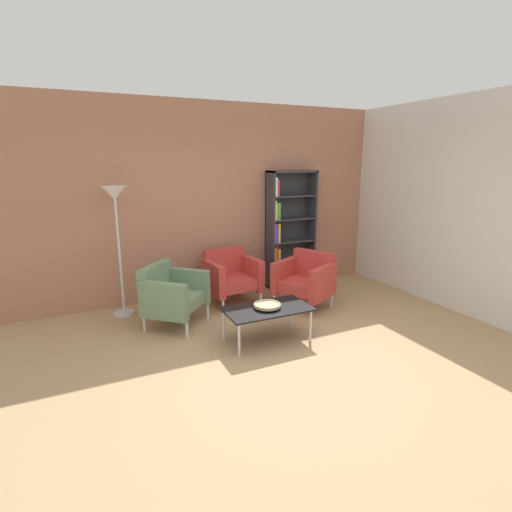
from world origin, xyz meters
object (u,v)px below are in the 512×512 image
(armchair_spare_guest, at_px, (306,279))
(armchair_by_bookshelf, at_px, (172,294))
(bookshelf_tall, at_px, (287,231))
(coffee_table_low, at_px, (267,310))
(decorative_bowl, at_px, (267,305))
(floor_lamp_torchiere, at_px, (116,209))
(armchair_corner_red, at_px, (231,275))

(armchair_spare_guest, bearing_deg, armchair_by_bookshelf, -122.47)
(bookshelf_tall, bearing_deg, armchair_spare_guest, -103.13)
(coffee_table_low, xyz_separation_m, armchair_by_bookshelf, (-0.89, 0.92, 0.05))
(decorative_bowl, relative_size, armchair_by_bookshelf, 0.34)
(decorative_bowl, xyz_separation_m, armchair_spare_guest, (1.00, 0.75, -0.02))
(armchair_spare_guest, bearing_deg, decorative_bowl, -80.37)
(bookshelf_tall, bearing_deg, decorative_bowl, -125.46)
(coffee_table_low, relative_size, floor_lamp_torchiere, 0.57)
(coffee_table_low, height_order, armchair_by_bookshelf, armchair_by_bookshelf)
(bookshelf_tall, bearing_deg, floor_lamp_torchiere, -176.68)
(coffee_table_low, relative_size, armchair_spare_guest, 1.08)
(armchair_spare_guest, distance_m, armchair_by_bookshelf, 1.90)
(bookshelf_tall, xyz_separation_m, armchair_by_bookshelf, (-2.11, -0.80, -0.52))
(armchair_spare_guest, height_order, floor_lamp_torchiere, floor_lamp_torchiere)
(bookshelf_tall, distance_m, decorative_bowl, 2.17)
(bookshelf_tall, height_order, coffee_table_low, bookshelf_tall)
(armchair_corner_red, xyz_separation_m, armchair_spare_guest, (0.91, -0.61, 0.00))
(armchair_spare_guest, xyz_separation_m, armchair_by_bookshelf, (-1.89, 0.17, 0.00))
(armchair_corner_red, xyz_separation_m, floor_lamp_torchiere, (-1.50, 0.20, 1.03))
(floor_lamp_torchiere, bearing_deg, armchair_spare_guest, -18.69)
(coffee_table_low, xyz_separation_m, armchair_spare_guest, (1.00, 0.75, 0.05))
(decorative_bowl, bearing_deg, armchair_by_bookshelf, 134.06)
(coffee_table_low, distance_m, armchair_spare_guest, 1.25)
(bookshelf_tall, relative_size, coffee_table_low, 1.90)
(armchair_spare_guest, bearing_deg, bookshelf_tall, 139.57)
(bookshelf_tall, xyz_separation_m, decorative_bowl, (-1.22, -1.72, -0.50))
(armchair_by_bookshelf, bearing_deg, armchair_spare_guest, -52.61)
(bookshelf_tall, bearing_deg, armchair_by_bookshelf, -159.35)
(bookshelf_tall, height_order, floor_lamp_torchiere, bookshelf_tall)
(armchair_by_bookshelf, bearing_deg, armchair_corner_red, -23.31)
(floor_lamp_torchiere, bearing_deg, armchair_corner_red, -7.71)
(floor_lamp_torchiere, bearing_deg, armchair_by_bookshelf, -51.05)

